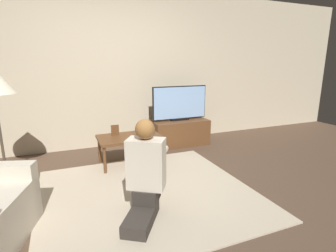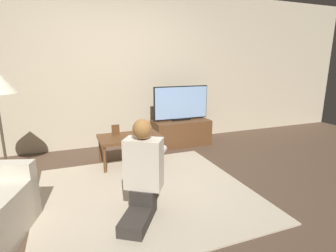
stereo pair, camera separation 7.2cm
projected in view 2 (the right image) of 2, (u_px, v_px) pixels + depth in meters
ground_plane at (146, 193)px, 2.90m from camera, size 10.00×10.00×0.00m
wall_back at (111, 69)px, 4.34m from camera, size 10.00×0.06×2.60m
rug at (146, 193)px, 2.89m from camera, size 2.25×2.12×0.02m
tv_stand at (181, 132)px, 4.58m from camera, size 0.98×0.47×0.44m
tv at (181, 103)px, 4.46m from camera, size 0.98×0.08×0.59m
coffee_table at (130, 139)px, 3.67m from camera, size 0.87×0.54×0.41m
person_kneeling at (143, 171)px, 2.41m from camera, size 0.67×0.85×0.91m
picture_frame at (116, 130)px, 3.70m from camera, size 0.11×0.01×0.15m
remote at (138, 137)px, 3.60m from camera, size 0.04×0.15×0.02m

